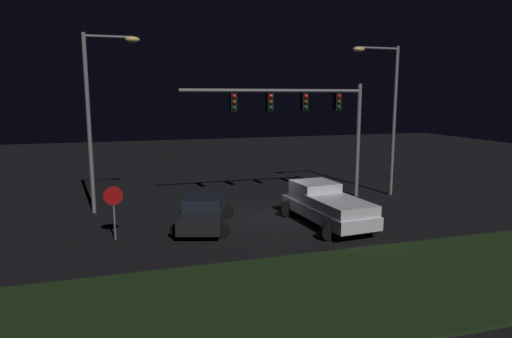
{
  "coord_description": "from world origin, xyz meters",
  "views": [
    {
      "loc": [
        -6.67,
        -19.76,
        5.8
      ],
      "look_at": [
        -0.54,
        0.26,
        2.34
      ],
      "focal_mm": 30.93,
      "sensor_mm": 36.0,
      "label": 1
    }
  ],
  "objects_px": {
    "car_sedan": "(204,212)",
    "stop_sign": "(114,203)",
    "pickup_truck": "(326,203)",
    "street_lamp_left": "(99,103)",
    "traffic_signal_gantry": "(305,111)",
    "street_lamp_right": "(386,103)"
  },
  "relations": [
    {
      "from": "street_lamp_right",
      "to": "pickup_truck",
      "type": "bearing_deg",
      "value": -142.6
    },
    {
      "from": "car_sedan",
      "to": "traffic_signal_gantry",
      "type": "distance_m",
      "value": 8.48
    },
    {
      "from": "car_sedan",
      "to": "stop_sign",
      "type": "height_order",
      "value": "stop_sign"
    },
    {
      "from": "pickup_truck",
      "to": "street_lamp_left",
      "type": "bearing_deg",
      "value": 57.04
    },
    {
      "from": "car_sedan",
      "to": "street_lamp_right",
      "type": "distance_m",
      "value": 12.68
    },
    {
      "from": "traffic_signal_gantry",
      "to": "car_sedan",
      "type": "bearing_deg",
      "value": -150.11
    },
    {
      "from": "pickup_truck",
      "to": "traffic_signal_gantry",
      "type": "bearing_deg",
      "value": -15.8
    },
    {
      "from": "car_sedan",
      "to": "street_lamp_right",
      "type": "height_order",
      "value": "street_lamp_right"
    },
    {
      "from": "stop_sign",
      "to": "street_lamp_left",
      "type": "bearing_deg",
      "value": 96.59
    },
    {
      "from": "pickup_truck",
      "to": "traffic_signal_gantry",
      "type": "height_order",
      "value": "traffic_signal_gantry"
    },
    {
      "from": "street_lamp_right",
      "to": "car_sedan",
      "type": "bearing_deg",
      "value": -163.25
    },
    {
      "from": "car_sedan",
      "to": "street_lamp_right",
      "type": "relative_size",
      "value": 0.55
    },
    {
      "from": "stop_sign",
      "to": "street_lamp_right",
      "type": "bearing_deg",
      "value": 14.94
    },
    {
      "from": "pickup_truck",
      "to": "street_lamp_right",
      "type": "xyz_separation_m",
      "value": [
        5.87,
        4.49,
        4.41
      ]
    },
    {
      "from": "traffic_signal_gantry",
      "to": "street_lamp_left",
      "type": "distance_m",
      "value": 10.69
    },
    {
      "from": "street_lamp_left",
      "to": "street_lamp_right",
      "type": "height_order",
      "value": "street_lamp_left"
    },
    {
      "from": "pickup_truck",
      "to": "street_lamp_left",
      "type": "xyz_separation_m",
      "value": [
        -9.75,
        5.22,
        4.48
      ]
    },
    {
      "from": "street_lamp_left",
      "to": "street_lamp_right",
      "type": "bearing_deg",
      "value": -2.69
    },
    {
      "from": "street_lamp_left",
      "to": "stop_sign",
      "type": "xyz_separation_m",
      "value": [
        0.55,
        -4.75,
        -3.92
      ]
    },
    {
      "from": "street_lamp_right",
      "to": "stop_sign",
      "type": "bearing_deg",
      "value": -165.06
    },
    {
      "from": "car_sedan",
      "to": "street_lamp_right",
      "type": "xyz_separation_m",
      "value": [
        11.29,
        3.4,
        4.67
      ]
    },
    {
      "from": "car_sedan",
      "to": "stop_sign",
      "type": "distance_m",
      "value": 3.92
    }
  ]
}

